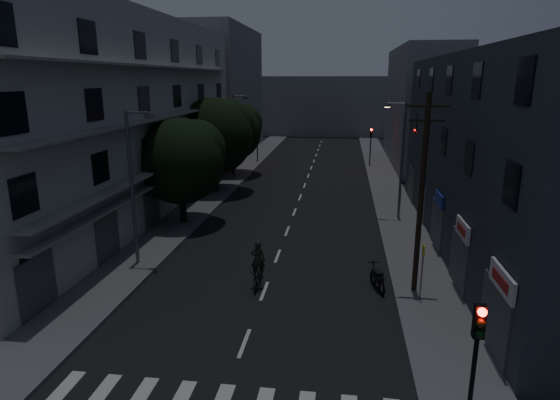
% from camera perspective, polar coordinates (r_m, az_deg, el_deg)
% --- Properties ---
extents(ground, '(160.00, 160.00, 0.00)m').
position_cam_1_polar(ground, '(39.73, 2.52, 0.51)').
color(ground, black).
rests_on(ground, ground).
extents(sidewalk_left, '(3.00, 90.00, 0.15)m').
position_cam_1_polar(sidewalk_left, '(41.05, -7.96, 0.95)').
color(sidewalk_left, '#565659').
rests_on(sidewalk_left, ground).
extents(sidewalk_right, '(3.00, 90.00, 0.15)m').
position_cam_1_polar(sidewalk_right, '(39.77, 13.35, 0.24)').
color(sidewalk_right, '#565659').
rests_on(sidewalk_right, ground).
extents(lane_markings, '(0.15, 60.50, 0.01)m').
position_cam_1_polar(lane_markings, '(45.79, 3.25, 2.40)').
color(lane_markings, beige).
rests_on(lane_markings, ground).
extents(building_left, '(7.00, 36.00, 14.00)m').
position_cam_1_polar(building_left, '(35.07, -18.65, 9.47)').
color(building_left, '#A9A9A4').
rests_on(building_left, ground).
extents(building_right, '(6.19, 28.00, 11.00)m').
position_cam_1_polar(building_right, '(28.98, 24.89, 4.96)').
color(building_right, '#292F38').
rests_on(building_right, ground).
extents(building_far_left, '(6.00, 20.00, 16.00)m').
position_cam_1_polar(building_far_left, '(63.31, -6.56, 13.01)').
color(building_far_left, slate).
rests_on(building_far_left, ground).
extents(building_far_right, '(6.00, 20.00, 13.00)m').
position_cam_1_polar(building_far_right, '(56.12, 16.79, 10.77)').
color(building_far_right, slate).
rests_on(building_far_right, ground).
extents(building_far_end, '(24.00, 8.00, 10.00)m').
position_cam_1_polar(building_far_end, '(83.58, 5.47, 11.35)').
color(building_far_end, slate).
rests_on(building_far_end, ground).
extents(tree_near, '(5.72, 5.72, 7.06)m').
position_cam_1_polar(tree_near, '(31.79, -11.91, 5.05)').
color(tree_near, black).
rests_on(tree_near, sidewalk_left).
extents(tree_mid, '(6.52, 6.52, 8.03)m').
position_cam_1_polar(tree_mid, '(40.55, -7.84, 8.10)').
color(tree_mid, black).
rests_on(tree_mid, sidewalk_left).
extents(tree_far, '(5.88, 5.88, 7.28)m').
position_cam_1_polar(tree_far, '(47.94, -5.75, 8.60)').
color(tree_far, black).
rests_on(tree_far, sidewalk_left).
extents(traffic_signal_near, '(0.28, 0.37, 4.10)m').
position_cam_1_polar(traffic_signal_near, '(13.35, 22.85, -16.19)').
color(traffic_signal_near, black).
rests_on(traffic_signal_near, sidewalk_right).
extents(traffic_signal_far_right, '(0.28, 0.37, 4.10)m').
position_cam_1_polar(traffic_signal_far_right, '(53.71, 11.02, 7.32)').
color(traffic_signal_far_right, black).
rests_on(traffic_signal_far_right, sidewalk_right).
extents(traffic_signal_far_left, '(0.28, 0.37, 4.10)m').
position_cam_1_polar(traffic_signal_far_left, '(55.43, -2.81, 7.79)').
color(traffic_signal_far_left, black).
rests_on(traffic_signal_far_left, sidewalk_left).
extents(street_lamp_left_near, '(1.51, 0.25, 8.00)m').
position_cam_1_polar(street_lamp_left_near, '(25.06, -17.42, 2.24)').
color(street_lamp_left_near, slate).
rests_on(street_lamp_left_near, sidewalk_left).
extents(street_lamp_right, '(1.51, 0.25, 8.00)m').
position_cam_1_polar(street_lamp_right, '(33.25, 14.49, 5.37)').
color(street_lamp_right, '#595A60').
rests_on(street_lamp_right, sidewalk_right).
extents(street_lamp_left_far, '(1.51, 0.25, 8.00)m').
position_cam_1_polar(street_lamp_left_far, '(45.83, -5.46, 8.19)').
color(street_lamp_left_far, '#595C61').
rests_on(street_lamp_left_far, sidewalk_left).
extents(utility_pole, '(1.80, 0.24, 9.00)m').
position_cam_1_polar(utility_pole, '(21.46, 16.87, 1.02)').
color(utility_pole, black).
rests_on(utility_pole, sidewalk_right).
extents(bus_stop_sign, '(0.06, 0.35, 2.52)m').
position_cam_1_polar(bus_stop_sign, '(21.54, 17.00, -7.26)').
color(bus_stop_sign, '#595B60').
rests_on(bus_stop_sign, sidewalk_right).
extents(motorcycle, '(0.76, 1.93, 1.26)m').
position_cam_1_polar(motorcycle, '(22.83, 11.80, -9.43)').
color(motorcycle, black).
rests_on(motorcycle, ground).
extents(cyclist, '(0.69, 1.88, 2.37)m').
position_cam_1_polar(cyclist, '(22.40, -2.69, -8.76)').
color(cyclist, black).
rests_on(cyclist, ground).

